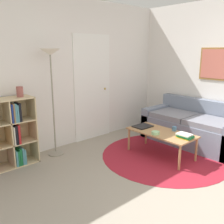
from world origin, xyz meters
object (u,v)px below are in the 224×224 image
object	(u,v)px
couch	(194,128)
bowl	(155,133)
vase_on_shelf	(20,92)
floor_lamp	(51,65)
cup	(174,129)
laptop	(143,126)
coffee_table	(161,134)

from	to	relation	value
couch	bowl	distance (m)	1.13
couch	vase_on_shelf	size ratio (longest dim) A/B	11.60
floor_lamp	cup	distance (m)	2.24
floor_lamp	cup	size ratio (longest dim) A/B	23.62
floor_lamp	laptop	bearing A→B (deg)	-33.27
laptop	vase_on_shelf	world-z (taller)	vase_on_shelf
couch	bowl	bearing A→B (deg)	178.32
laptop	bowl	world-z (taller)	bowl
laptop	cup	xyz separation A→B (m)	(0.22, -0.50, 0.03)
laptop	vase_on_shelf	distance (m)	2.08
couch	vase_on_shelf	distance (m)	3.14
coffee_table	bowl	bearing A→B (deg)	-175.96
laptop	couch	bearing A→B (deg)	-24.06
laptop	cup	size ratio (longest dim) A/B	4.35
laptop	floor_lamp	bearing A→B (deg)	146.73
floor_lamp	couch	distance (m)	2.82
laptop	vase_on_shelf	size ratio (longest dim) A/B	2.06
laptop	vase_on_shelf	bearing A→B (deg)	153.22
floor_lamp	coffee_table	world-z (taller)	floor_lamp
coffee_table	cup	world-z (taller)	cup
floor_lamp	vase_on_shelf	bearing A→B (deg)	173.04
coffee_table	laptop	world-z (taller)	laptop
bowl	vase_on_shelf	bearing A→B (deg)	141.29
couch	cup	size ratio (longest dim) A/B	24.51
cup	laptop	bearing A→B (deg)	113.78
bowl	couch	bearing A→B (deg)	-1.68
floor_lamp	cup	xyz separation A→B (m)	(1.48, -1.32, -1.03)
bowl	cup	size ratio (longest dim) A/B	1.77
floor_lamp	bowl	size ratio (longest dim) A/B	13.37
couch	bowl	size ratio (longest dim) A/B	13.87
floor_lamp	couch	bearing A→B (deg)	-29.46
floor_lamp	couch	world-z (taller)	floor_lamp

